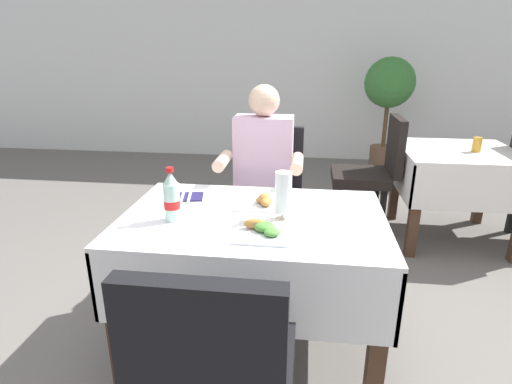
% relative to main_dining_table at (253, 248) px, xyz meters
% --- Properties ---
extents(ground_plane, '(11.00, 11.00, 0.00)m').
position_rel_main_dining_table_xyz_m(ground_plane, '(-0.07, -0.13, -0.56)').
color(ground_plane, '#66605B').
extents(back_wall, '(11.00, 0.12, 3.19)m').
position_rel_main_dining_table_xyz_m(back_wall, '(-0.07, 3.97, 1.03)').
color(back_wall, white).
rests_on(back_wall, ground).
extents(main_dining_table, '(1.21, 0.82, 0.73)m').
position_rel_main_dining_table_xyz_m(main_dining_table, '(0.00, 0.00, 0.00)').
color(main_dining_table, white).
rests_on(main_dining_table, ground).
extents(chair_far_diner_seat, '(0.44, 0.50, 0.97)m').
position_rel_main_dining_table_xyz_m(chair_far_diner_seat, '(-0.00, 0.80, -0.01)').
color(chair_far_diner_seat, black).
rests_on(chair_far_diner_seat, ground).
extents(chair_near_camera_side, '(0.44, 0.50, 0.97)m').
position_rel_main_dining_table_xyz_m(chair_near_camera_side, '(-0.00, -0.80, -0.01)').
color(chair_near_camera_side, black).
rests_on(chair_near_camera_side, ground).
extents(seated_diner_far, '(0.50, 0.46, 1.26)m').
position_rel_main_dining_table_xyz_m(seated_diner_far, '(-0.03, 0.69, 0.15)').
color(seated_diner_far, '#282D42').
rests_on(seated_diner_far, ground).
extents(plate_near_camera, '(0.22, 0.22, 0.06)m').
position_rel_main_dining_table_xyz_m(plate_near_camera, '(0.06, -0.19, 0.19)').
color(plate_near_camera, white).
rests_on(plate_near_camera, main_dining_table).
extents(plate_far_diner, '(0.25, 0.25, 0.07)m').
position_rel_main_dining_table_xyz_m(plate_far_diner, '(0.02, 0.14, 0.18)').
color(plate_far_diner, white).
rests_on(plate_far_diner, main_dining_table).
extents(beer_glass_left, '(0.07, 0.07, 0.22)m').
position_rel_main_dining_table_xyz_m(beer_glass_left, '(0.14, -0.03, 0.28)').
color(beer_glass_left, white).
rests_on(beer_glass_left, main_dining_table).
extents(cola_bottle_primary, '(0.07, 0.07, 0.25)m').
position_rel_main_dining_table_xyz_m(cola_bottle_primary, '(-0.35, -0.10, 0.27)').
color(cola_bottle_primary, silver).
rests_on(cola_bottle_primary, main_dining_table).
extents(napkin_cutlery_set, '(0.19, 0.20, 0.01)m').
position_rel_main_dining_table_xyz_m(napkin_cutlery_set, '(-0.38, 0.19, 0.17)').
color(napkin_cutlery_set, '#231E4C').
rests_on(napkin_cutlery_set, main_dining_table).
extents(background_dining_table, '(0.85, 0.84, 0.73)m').
position_rel_main_dining_table_xyz_m(background_dining_table, '(1.38, 1.47, -0.02)').
color(background_dining_table, white).
rests_on(background_dining_table, ground).
extents(background_chair_left, '(0.50, 0.44, 0.97)m').
position_rel_main_dining_table_xyz_m(background_chair_left, '(0.75, 1.47, -0.01)').
color(background_chair_left, black).
rests_on(background_chair_left, ground).
extents(background_table_tumbler, '(0.06, 0.06, 0.11)m').
position_rel_main_dining_table_xyz_m(background_table_tumbler, '(1.48, 1.42, 0.22)').
color(background_table_tumbler, '#C68928').
rests_on(background_table_tumbler, background_dining_table).
extents(potted_plant_corner, '(0.58, 0.58, 1.37)m').
position_rel_main_dining_table_xyz_m(potted_plant_corner, '(1.15, 3.31, 0.39)').
color(potted_plant_corner, brown).
rests_on(potted_plant_corner, ground).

